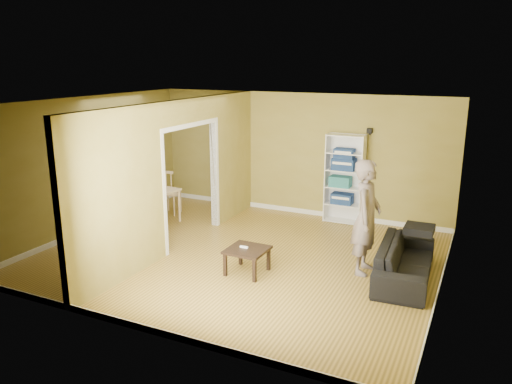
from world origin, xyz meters
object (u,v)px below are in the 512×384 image
coffee_table (247,252)px  bookshelf (345,178)px  chair_far (171,191)px  person (367,208)px  sofa (405,256)px  dining_table (149,192)px  chair_left (120,194)px  chair_near (128,207)px

coffee_table → bookshelf: bearing=78.5°
chair_far → person: bearing=157.3°
sofa → bookshelf: 2.92m
dining_table → chair_left: 0.83m
person → bookshelf: (-1.00, 2.37, -0.15)m
sofa → chair_near: size_ratio=1.98×
sofa → chair_left: bearing=80.3°
bookshelf → coffee_table: bearing=-101.5°
person → chair_left: 5.50m
bookshelf → chair_far: bookshelf is taller
coffee_table → chair_near: size_ratio=0.62×
coffee_table → chair_far: chair_far is taller
chair_left → chair_near: bearing=69.4°
coffee_table → sofa: bearing=20.4°
sofa → dining_table: size_ratio=1.72×
person → bookshelf: size_ratio=1.16×
coffee_table → chair_far: bearing=143.8°
sofa → chair_far: bearing=72.8°
dining_table → person: bearing=-7.7°
chair_left → bookshelf: bearing=132.3°
chair_near → chair_far: 1.34m
bookshelf → coffee_table: (-0.65, -3.21, -0.57)m
bookshelf → chair_near: 4.37m
sofa → dining_table: 5.28m
person → dining_table: size_ratio=1.88×
coffee_table → chair_left: (-3.78, 1.53, 0.14)m
sofa → bookshelf: size_ratio=1.06×
chair_left → chair_near: 1.10m
bookshelf → dining_table: 4.03m
sofa → coffee_table: bearing=107.1°
chair_left → chair_far: size_ratio=0.98×
dining_table → chair_far: bearing=84.9°
coffee_table → chair_near: bearing=165.1°
chair_near → coffee_table: bearing=-39.0°
bookshelf → chair_far: 3.74m
chair_near → chair_left: bearing=113.7°
dining_table → chair_near: chair_near is taller
person → coffee_table: (-1.65, -0.84, -0.72)m
dining_table → chair_near: bearing=-89.6°
dining_table → chair_left: bearing=175.2°
sofa → coffee_table: sofa is taller
sofa → bookshelf: (-1.62, 2.36, 0.54)m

